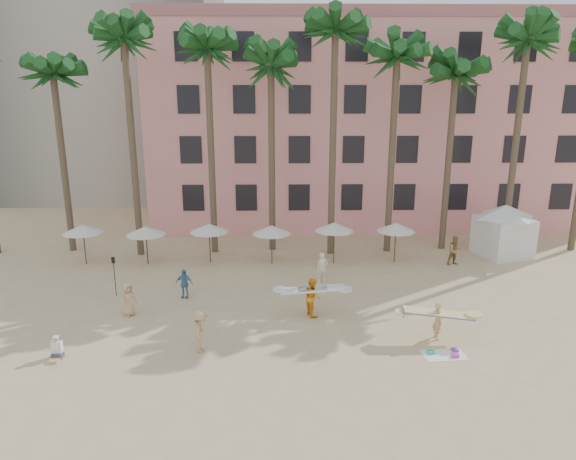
% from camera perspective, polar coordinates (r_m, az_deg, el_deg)
% --- Properties ---
extents(ground, '(120.00, 120.00, 0.00)m').
position_cam_1_polar(ground, '(21.99, 0.45, -14.33)').
color(ground, '#D1B789').
rests_on(ground, ground).
extents(pink_hotel, '(35.00, 14.00, 16.00)m').
position_cam_1_polar(pink_hotel, '(45.81, 8.62, 11.56)').
color(pink_hotel, pink).
rests_on(pink_hotel, ground).
extents(palm_row, '(44.40, 5.40, 16.30)m').
position_cam_1_polar(palm_row, '(34.18, 0.74, 18.83)').
color(palm_row, brown).
rests_on(palm_row, ground).
extents(umbrella_row, '(22.50, 2.70, 2.73)m').
position_cam_1_polar(umbrella_row, '(32.83, -5.32, 0.16)').
color(umbrella_row, '#332B23').
rests_on(umbrella_row, ground).
extents(cabana, '(5.54, 5.54, 3.50)m').
position_cam_1_polar(cabana, '(37.33, 22.90, 0.44)').
color(cabana, silver).
rests_on(cabana, ground).
extents(beach_towel, '(1.88, 1.15, 0.14)m').
position_cam_1_polar(beach_towel, '(23.38, 17.04, -13.05)').
color(beach_towel, white).
rests_on(beach_towel, ground).
extents(carrier_yellow, '(3.16, 1.03, 1.75)m').
position_cam_1_polar(carrier_yellow, '(24.28, 16.34, -9.38)').
color(carrier_yellow, tan).
rests_on(carrier_yellow, ground).
extents(carrier_white, '(3.19, 1.15, 1.95)m').
position_cam_1_polar(carrier_white, '(25.63, 2.73, -7.29)').
color(carrier_white, orange).
rests_on(carrier_white, ground).
extents(beachgoers, '(19.74, 12.20, 1.90)m').
position_cam_1_polar(beachgoers, '(27.11, -0.30, -6.26)').
color(beachgoers, tan).
rests_on(beachgoers, ground).
extents(paddle, '(0.18, 0.04, 2.23)m').
position_cam_1_polar(paddle, '(29.31, -18.76, -4.38)').
color(paddle, black).
rests_on(paddle, ground).
extents(seated_man, '(0.42, 0.74, 0.96)m').
position_cam_1_polar(seated_man, '(24.07, -24.31, -12.14)').
color(seated_man, '#3F3F4C').
rests_on(seated_man, ground).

